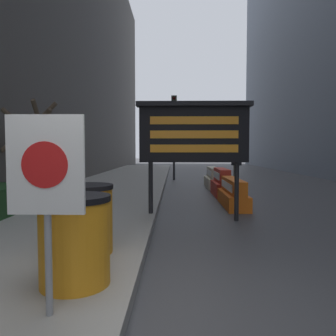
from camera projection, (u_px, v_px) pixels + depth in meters
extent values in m
plane|color=#3F3F42|center=(129.00, 322.00, 2.99)|extent=(120.00, 120.00, 0.00)
cylinder|color=#4C3D2D|center=(26.00, 165.00, 8.65)|extent=(0.26, 0.26, 2.05)
cylinder|color=#4C3D2D|center=(36.00, 123.00, 9.18)|extent=(1.28, 0.19, 1.20)
cylinder|color=#4C3D2D|center=(16.00, 139.00, 8.89)|extent=(0.57, 0.88, 0.78)
cylinder|color=#4C3D2D|center=(23.00, 127.00, 8.16)|extent=(0.95, 0.43, 0.99)
cylinder|color=#4C3D2D|center=(40.00, 130.00, 8.99)|extent=(0.88, 0.64, 1.16)
cylinder|color=#4C3D2D|center=(40.00, 124.00, 8.58)|extent=(0.12, 0.91, 1.19)
cylinder|color=orange|center=(75.00, 243.00, 3.42)|extent=(0.72, 0.72, 0.88)
cylinder|color=black|center=(74.00, 198.00, 3.39)|extent=(0.75, 0.75, 0.06)
cylinder|color=orange|center=(86.00, 221.00, 4.48)|extent=(0.72, 0.72, 0.88)
cylinder|color=black|center=(85.00, 187.00, 4.45)|extent=(0.75, 0.75, 0.06)
cylinder|color=gray|center=(48.00, 241.00, 2.76)|extent=(0.06, 0.06, 1.29)
cube|color=white|center=(46.00, 165.00, 2.71)|extent=(0.65, 0.04, 0.83)
cylinder|color=red|center=(45.00, 165.00, 2.69)|extent=(0.39, 0.01, 0.39)
cylinder|color=black|center=(151.00, 191.00, 7.29)|extent=(0.10, 0.10, 1.30)
cylinder|color=black|center=(237.00, 192.00, 7.25)|extent=(0.10, 0.10, 1.30)
cube|color=black|center=(194.00, 135.00, 7.20)|extent=(2.39, 0.24, 1.21)
cube|color=black|center=(194.00, 104.00, 7.09)|extent=(2.51, 0.34, 0.10)
cube|color=orange|center=(194.00, 120.00, 7.05)|extent=(1.91, 0.02, 0.17)
cube|color=orange|center=(194.00, 134.00, 7.07)|extent=(1.91, 0.02, 0.17)
cube|color=orange|center=(194.00, 148.00, 7.09)|extent=(1.91, 0.02, 0.17)
cube|color=orange|center=(233.00, 199.00, 9.11)|extent=(0.58, 2.17, 0.39)
cube|color=orange|center=(233.00, 186.00, 9.09)|extent=(0.35, 2.17, 0.39)
cube|color=white|center=(226.00, 186.00, 9.10)|extent=(0.02, 1.73, 0.19)
cube|color=red|center=(222.00, 189.00, 11.32)|extent=(0.57, 1.79, 0.47)
cube|color=red|center=(222.00, 175.00, 11.30)|extent=(0.34, 1.79, 0.47)
cube|color=white|center=(216.00, 175.00, 11.30)|extent=(0.02, 1.43, 0.23)
cube|color=beige|center=(213.00, 182.00, 13.79)|extent=(0.59, 2.07, 0.42)
cube|color=beige|center=(213.00, 172.00, 13.76)|extent=(0.36, 2.07, 0.42)
cube|color=white|center=(209.00, 172.00, 13.77)|extent=(0.02, 1.65, 0.21)
cube|color=black|center=(216.00, 186.00, 13.96)|extent=(0.44, 0.44, 0.04)
cone|color=orange|center=(216.00, 177.00, 13.94)|extent=(0.35, 0.35, 0.74)
cylinder|color=white|center=(216.00, 177.00, 13.94)|extent=(0.20, 0.20, 0.10)
cylinder|color=#2D2D30|center=(174.00, 138.00, 17.09)|extent=(0.12, 0.12, 4.36)
cube|color=#23281E|center=(174.00, 104.00, 16.83)|extent=(0.28, 0.28, 0.84)
sphere|color=#360605|center=(174.00, 98.00, 16.67)|extent=(0.15, 0.15, 0.15)
sphere|color=gold|center=(174.00, 104.00, 16.68)|extent=(0.15, 0.15, 0.15)
sphere|color=black|center=(174.00, 109.00, 16.70)|extent=(0.15, 0.15, 0.15)
cylinder|color=#514C42|center=(235.00, 173.00, 16.33)|extent=(0.13, 0.13, 0.81)
cylinder|color=#514C42|center=(238.00, 173.00, 16.32)|extent=(0.13, 0.13, 0.81)
cube|color=black|center=(236.00, 159.00, 16.28)|extent=(0.50, 0.50, 0.64)
sphere|color=#C77E4C|center=(237.00, 150.00, 16.26)|extent=(0.22, 0.22, 0.22)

